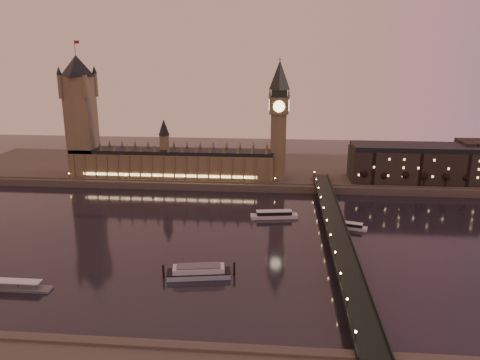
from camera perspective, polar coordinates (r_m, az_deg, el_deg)
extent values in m
plane|color=black|center=(305.31, -5.97, -6.83)|extent=(700.00, 700.00, 0.00)
cube|color=#423D35|center=(456.79, 1.63, 1.23)|extent=(560.00, 130.00, 6.00)
cube|color=brown|center=(421.11, -8.28, 1.80)|extent=(180.00, 26.00, 22.00)
cube|color=black|center=(418.34, -8.35, 3.48)|extent=(180.00, 22.00, 3.20)
cube|color=#FFCC7F|center=(409.87, -8.68, 0.54)|extent=(153.00, 0.25, 2.20)
cube|color=brown|center=(440.15, -18.70, 6.12)|extent=(22.00, 22.00, 88.00)
cone|color=black|center=(435.42, -19.31, 13.01)|extent=(31.68, 31.68, 18.00)
cylinder|color=black|center=(435.25, -19.50, 14.98)|extent=(0.44, 0.44, 12.00)
cube|color=maroon|center=(434.41, -19.28, 15.59)|extent=(4.00, 0.15, 2.50)
cube|color=brown|center=(406.00, 4.67, 4.01)|extent=(13.00, 13.00, 58.00)
cube|color=brown|center=(400.42, 4.79, 9.06)|extent=(16.00, 16.00, 14.00)
cylinder|color=#FFEAA5|center=(392.29, 4.78, 8.93)|extent=(9.60, 0.35, 9.60)
cylinder|color=#FFEAA5|center=(400.55, 3.60, 9.09)|extent=(0.35, 9.60, 9.60)
cube|color=black|center=(399.43, 4.82, 10.49)|extent=(13.00, 13.00, 6.00)
cone|color=black|center=(398.41, 4.87, 12.64)|extent=(17.68, 17.68, 24.00)
sphere|color=gold|center=(397.98, 4.91, 14.51)|extent=(2.00, 2.00, 2.00)
cube|color=black|center=(299.21, 11.65, -5.90)|extent=(13.00, 260.00, 2.00)
cube|color=black|center=(297.99, 10.46, -5.62)|extent=(0.60, 260.00, 1.00)
cube|color=black|center=(299.49, 12.87, -5.65)|extent=(0.60, 260.00, 1.00)
cube|color=black|center=(430.89, 20.53, 1.69)|extent=(110.00, 36.00, 28.00)
cube|color=black|center=(427.62, 20.73, 3.77)|extent=(108.00, 34.00, 4.00)
cylinder|color=black|center=(406.26, 14.99, -0.04)|extent=(0.70, 0.70, 8.80)
sphere|color=black|center=(405.10, 15.03, 0.59)|extent=(5.86, 5.86, 5.86)
cylinder|color=black|center=(409.38, 17.20, -0.09)|extent=(0.70, 0.70, 8.80)
sphere|color=black|center=(408.23, 17.26, 0.53)|extent=(5.86, 5.86, 5.86)
cylinder|color=black|center=(413.11, 19.39, -0.14)|extent=(0.70, 0.70, 8.80)
sphere|color=black|center=(411.97, 19.44, 0.47)|extent=(5.86, 5.86, 5.86)
cylinder|color=black|center=(417.43, 21.53, -0.19)|extent=(0.70, 0.70, 8.80)
sphere|color=black|center=(416.29, 21.59, 0.41)|extent=(5.86, 5.86, 5.86)
cylinder|color=black|center=(422.31, 23.62, -0.24)|extent=(0.70, 0.70, 8.80)
sphere|color=black|center=(421.19, 23.68, 0.36)|extent=(5.86, 5.86, 5.86)
cylinder|color=black|center=(427.75, 25.66, -0.29)|extent=(0.70, 0.70, 8.80)
sphere|color=black|center=(426.64, 25.73, 0.30)|extent=(5.86, 5.86, 5.86)
cube|color=silver|center=(336.20, 4.17, -4.42)|extent=(34.20, 12.25, 2.46)
cube|color=black|center=(335.37, 4.18, -4.03)|extent=(25.40, 9.64, 2.46)
cube|color=silver|center=(334.89, 4.19, -3.79)|extent=(26.10, 10.03, 0.45)
cube|color=silver|center=(324.26, 13.12, -5.61)|extent=(24.55, 12.50, 2.02)
cube|color=black|center=(323.56, 13.14, -5.28)|extent=(18.30, 9.71, 2.02)
cube|color=silver|center=(323.14, 13.15, -5.08)|extent=(18.83, 10.07, 0.37)
cube|color=#93AEBB|center=(252.88, -5.05, -11.41)|extent=(34.37, 14.75, 2.70)
cube|color=black|center=(252.15, -5.05, -11.08)|extent=(34.37, 14.75, 0.52)
cube|color=silver|center=(251.44, -5.06, -10.75)|extent=(28.04, 12.69, 2.70)
cube|color=#595B5E|center=(250.68, -5.07, -10.40)|extent=(23.77, 10.97, 0.73)
cylinder|color=black|center=(253.78, -9.32, -10.91)|extent=(1.14, 1.14, 7.07)
cylinder|color=black|center=(253.17, -0.70, -10.76)|extent=(1.14, 1.14, 7.07)
cube|color=#595B5E|center=(266.99, -26.16, -11.72)|extent=(41.37, 6.89, 1.18)
cube|color=silver|center=(265.83, -26.45, -10.94)|extent=(33.49, 5.91, 0.30)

